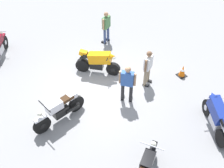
% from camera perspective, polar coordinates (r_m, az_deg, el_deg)
% --- Properties ---
extents(ground_plane, '(40.00, 40.00, 0.00)m').
position_cam_1_polar(ground_plane, '(10.41, -3.00, -1.15)').
color(ground_plane, gray).
extents(motorcycle_orange_sportbike, '(1.45, 1.58, 1.14)m').
position_cam_1_polar(motorcycle_orange_sportbike, '(10.85, -3.18, 5.04)').
color(motorcycle_orange_sportbike, black).
rests_on(motorcycle_orange_sportbike, ground).
extents(motorcycle_silver_cruiser, '(0.76, 2.06, 1.09)m').
position_cam_1_polar(motorcycle_silver_cruiser, '(9.07, -11.65, -5.70)').
color(motorcycle_silver_cruiser, black).
rests_on(motorcycle_silver_cruiser, ground).
extents(motorcycle_blue_sportbike, '(1.84, 1.05, 1.14)m').
position_cam_1_polar(motorcycle_blue_sportbike, '(9.29, 22.38, -6.65)').
color(motorcycle_blue_sportbike, black).
rests_on(motorcycle_blue_sportbike, ground).
extents(person_in_green_shirt, '(0.48, 0.59, 1.63)m').
position_cam_1_polar(person_in_green_shirt, '(12.73, -1.29, 12.90)').
color(person_in_green_shirt, '#384772').
rests_on(person_in_green_shirt, ground).
extents(person_in_white_shirt, '(0.48, 0.58, 1.59)m').
position_cam_1_polar(person_in_white_shirt, '(10.18, 8.02, 3.95)').
color(person_in_white_shirt, gray).
rests_on(person_in_white_shirt, ground).
extents(person_in_blue_shirt, '(0.54, 0.54, 1.63)m').
position_cam_1_polar(person_in_blue_shirt, '(9.33, 3.43, 0.39)').
color(person_in_blue_shirt, '#262628').
rests_on(person_in_blue_shirt, ground).
extents(traffic_cone, '(0.36, 0.36, 0.53)m').
position_cam_1_polar(traffic_cone, '(11.27, 15.46, 2.83)').
color(traffic_cone, black).
rests_on(traffic_cone, ground).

